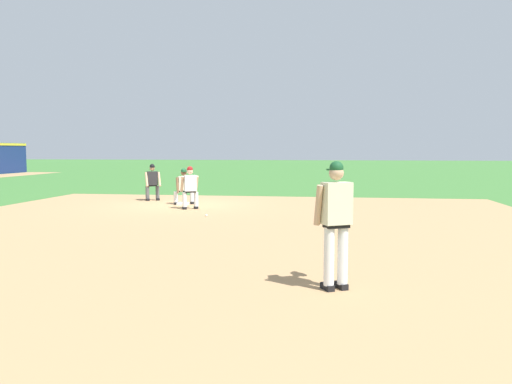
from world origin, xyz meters
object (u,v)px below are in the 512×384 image
baserunner (190,186)px  umpire (152,181)px  baseball (206,215)px  first_base_bag (183,204)px  pitcher (336,217)px  first_baseman (185,185)px

baserunner → umpire: (2.57, 2.27, 0.00)m
baseball → baserunner: baserunner is taller
umpire → first_base_bag: bearing=-130.0°
pitcher → umpire: 13.72m
first_baseman → umpire: 2.06m
first_base_bag → baserunner: bearing=-152.5°
first_base_bag → baseball: size_ratio=5.14×
baserunner → umpire: 3.43m
first_base_bag → baserunner: 1.52m
first_base_bag → baserunner: size_ratio=0.26×
umpire → pitcher: bearing=-149.1°
first_base_bag → baseball: bearing=-151.3°
first_base_bag → pitcher: bearing=-152.6°
first_base_bag → umpire: bearing=50.0°
umpire → baserunner: bearing=-138.5°
baserunner → umpire: same height
umpire → first_baseman: bearing=-125.5°
first_base_bag → pitcher: size_ratio=0.20×
baserunner → first_base_bag: bearing=27.5°
baseball → umpire: (4.34, 3.27, 0.76)m
pitcher → first_baseman: 11.87m
pitcher → umpire: pitcher is taller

